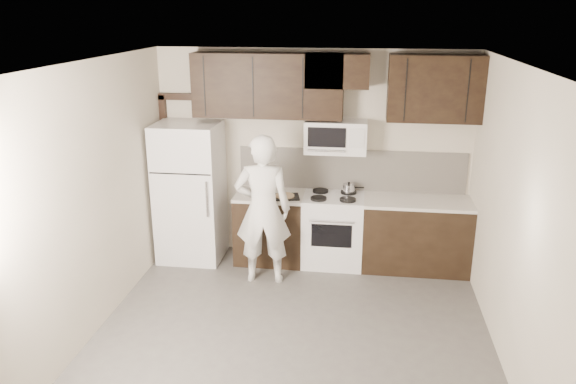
% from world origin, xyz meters
% --- Properties ---
extents(floor, '(4.50, 4.50, 0.00)m').
position_xyz_m(floor, '(0.00, 0.00, 0.00)').
color(floor, '#514E4C').
rests_on(floor, ground).
extents(back_wall, '(4.00, 0.00, 4.00)m').
position_xyz_m(back_wall, '(0.00, 2.25, 1.35)').
color(back_wall, '#BBB49F').
rests_on(back_wall, ground).
extents(ceiling, '(4.50, 4.50, 0.00)m').
position_xyz_m(ceiling, '(0.00, 0.00, 2.70)').
color(ceiling, white).
rests_on(ceiling, back_wall).
extents(counter_run, '(2.95, 0.64, 0.91)m').
position_xyz_m(counter_run, '(0.60, 1.94, 0.46)').
color(counter_run, black).
rests_on(counter_run, floor).
extents(stove, '(0.76, 0.66, 0.94)m').
position_xyz_m(stove, '(0.30, 1.94, 0.46)').
color(stove, white).
rests_on(stove, floor).
extents(backsplash, '(2.90, 0.02, 0.54)m').
position_xyz_m(backsplash, '(0.50, 2.24, 1.18)').
color(backsplash, beige).
rests_on(backsplash, counter_run).
extents(upper_cabinets, '(3.48, 0.35, 0.78)m').
position_xyz_m(upper_cabinets, '(0.21, 2.08, 2.28)').
color(upper_cabinets, black).
rests_on(upper_cabinets, back_wall).
extents(microwave, '(0.76, 0.42, 0.40)m').
position_xyz_m(microwave, '(0.30, 2.06, 1.65)').
color(microwave, white).
rests_on(microwave, upper_cabinets).
extents(refrigerator, '(0.80, 0.76, 1.80)m').
position_xyz_m(refrigerator, '(-1.55, 1.89, 0.90)').
color(refrigerator, white).
rests_on(refrigerator, floor).
extents(door_trim, '(0.50, 0.08, 2.12)m').
position_xyz_m(door_trim, '(-1.92, 2.21, 1.25)').
color(door_trim, black).
rests_on(door_trim, floor).
extents(saucepan, '(0.27, 0.16, 0.15)m').
position_xyz_m(saucepan, '(0.48, 2.09, 0.97)').
color(saucepan, silver).
rests_on(saucepan, stove).
extents(baking_tray, '(0.41, 0.34, 0.02)m').
position_xyz_m(baking_tray, '(-0.30, 1.80, 0.92)').
color(baking_tray, black).
rests_on(baking_tray, counter_run).
extents(pizza, '(0.29, 0.29, 0.02)m').
position_xyz_m(pizza, '(-0.30, 1.80, 0.94)').
color(pizza, beige).
rests_on(pizza, baking_tray).
extents(person, '(0.70, 0.50, 1.81)m').
position_xyz_m(person, '(-0.50, 1.34, 0.91)').
color(person, white).
rests_on(person, floor).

